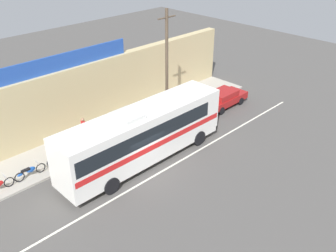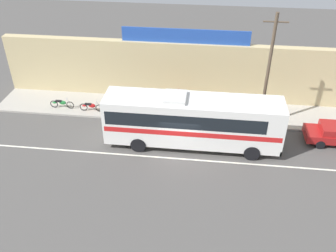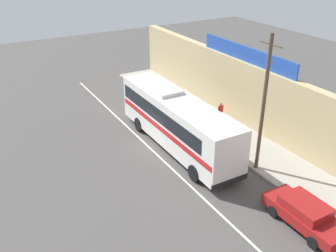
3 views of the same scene
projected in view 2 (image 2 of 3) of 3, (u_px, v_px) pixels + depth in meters
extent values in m
plane|color=#4F4C49|center=(179.00, 151.00, 24.95)|extent=(70.00, 70.00, 0.00)
cube|color=#A8A399|center=(185.00, 110.00, 29.20)|extent=(30.00, 3.60, 0.14)
cube|color=tan|center=(188.00, 72.00, 29.68)|extent=(30.00, 0.70, 4.80)
cube|color=#234CAD|center=(185.00, 36.00, 28.07)|extent=(9.80, 0.12, 1.10)
cube|color=silver|center=(178.00, 159.00, 24.29)|extent=(30.00, 0.14, 0.01)
cube|color=white|center=(193.00, 120.00, 24.49)|extent=(11.64, 2.47, 3.10)
cube|color=black|center=(186.00, 113.00, 24.23)|extent=(10.24, 2.49, 0.96)
cube|color=red|center=(192.00, 124.00, 24.65)|extent=(11.40, 2.49, 0.36)
cube|color=black|center=(283.00, 120.00, 23.67)|extent=(0.04, 2.22, 1.40)
cube|color=black|center=(278.00, 143.00, 24.68)|extent=(0.12, 2.47, 0.36)
cube|color=silver|center=(175.00, 97.00, 23.67)|extent=(1.40, 1.73, 0.24)
cylinder|color=black|center=(249.00, 133.00, 25.86)|extent=(1.04, 0.32, 1.04)
cylinder|color=black|center=(252.00, 153.00, 23.97)|extent=(1.04, 0.32, 1.04)
cylinder|color=black|center=(144.00, 126.00, 26.59)|extent=(1.04, 0.32, 1.04)
cylinder|color=black|center=(138.00, 145.00, 24.70)|extent=(1.04, 0.32, 1.04)
cylinder|color=black|center=(315.00, 131.00, 26.42)|extent=(0.62, 0.20, 0.62)
cylinder|color=black|center=(320.00, 145.00, 25.05)|extent=(0.62, 0.20, 0.62)
cylinder|color=brown|center=(268.00, 74.00, 25.08)|extent=(0.22, 0.22, 8.31)
cylinder|color=brown|center=(276.00, 22.00, 23.10)|extent=(1.60, 0.10, 0.10)
torus|color=black|center=(124.00, 110.00, 28.58)|extent=(0.62, 0.06, 0.62)
torus|color=black|center=(107.00, 109.00, 28.71)|extent=(0.62, 0.06, 0.62)
cylinder|color=silver|center=(123.00, 106.00, 28.42)|extent=(0.34, 0.04, 0.65)
cylinder|color=silver|center=(121.00, 102.00, 28.25)|extent=(0.03, 0.56, 0.03)
ellipsoid|color=#1E51B2|center=(116.00, 107.00, 28.54)|extent=(0.56, 0.22, 0.34)
cube|color=black|center=(112.00, 106.00, 28.50)|extent=(0.52, 0.20, 0.10)
ellipsoid|color=#1E51B2|center=(108.00, 107.00, 28.63)|extent=(0.36, 0.14, 0.16)
torus|color=black|center=(99.00, 108.00, 28.77)|extent=(0.62, 0.06, 0.62)
torus|color=black|center=(84.00, 107.00, 28.89)|extent=(0.62, 0.06, 0.62)
cylinder|color=silver|center=(98.00, 105.00, 28.61)|extent=(0.34, 0.04, 0.65)
cylinder|color=silver|center=(96.00, 101.00, 28.44)|extent=(0.03, 0.56, 0.03)
ellipsoid|color=red|center=(92.00, 106.00, 28.72)|extent=(0.56, 0.22, 0.34)
cube|color=black|center=(88.00, 104.00, 28.68)|extent=(0.52, 0.20, 0.10)
ellipsoid|color=red|center=(84.00, 106.00, 28.81)|extent=(0.36, 0.14, 0.16)
torus|color=black|center=(70.00, 105.00, 29.15)|extent=(0.62, 0.06, 0.62)
torus|color=black|center=(54.00, 104.00, 29.28)|extent=(0.62, 0.06, 0.62)
cylinder|color=silver|center=(69.00, 102.00, 28.99)|extent=(0.34, 0.04, 0.65)
cylinder|color=silver|center=(67.00, 98.00, 28.83)|extent=(0.03, 0.56, 0.03)
ellipsoid|color=#237F38|center=(63.00, 103.00, 29.11)|extent=(0.56, 0.22, 0.34)
cube|color=black|center=(59.00, 101.00, 29.07)|extent=(0.52, 0.20, 0.10)
ellipsoid|color=#237F38|center=(55.00, 103.00, 29.20)|extent=(0.36, 0.14, 0.16)
torus|color=black|center=(150.00, 110.00, 28.49)|extent=(0.62, 0.06, 0.62)
torus|color=black|center=(135.00, 109.00, 28.61)|extent=(0.62, 0.06, 0.62)
cylinder|color=silver|center=(149.00, 107.00, 28.33)|extent=(0.34, 0.04, 0.65)
cylinder|color=silver|center=(147.00, 103.00, 28.16)|extent=(0.03, 0.56, 0.03)
ellipsoid|color=#237F38|center=(143.00, 108.00, 28.44)|extent=(0.56, 0.22, 0.34)
cube|color=black|center=(139.00, 106.00, 28.40)|extent=(0.52, 0.20, 0.10)
ellipsoid|color=#237F38|center=(135.00, 108.00, 28.53)|extent=(0.36, 0.14, 0.16)
cylinder|color=brown|center=(179.00, 102.00, 29.38)|extent=(0.13, 0.13, 0.81)
cylinder|color=brown|center=(178.00, 103.00, 29.23)|extent=(0.13, 0.13, 0.81)
cylinder|color=red|center=(179.00, 95.00, 28.91)|extent=(0.30, 0.30, 0.61)
sphere|color=#A37556|center=(179.00, 89.00, 28.66)|extent=(0.22, 0.22, 0.22)
cylinder|color=red|center=(179.00, 93.00, 29.05)|extent=(0.08, 0.08, 0.56)
cylinder|color=red|center=(178.00, 95.00, 28.72)|extent=(0.08, 0.08, 0.56)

